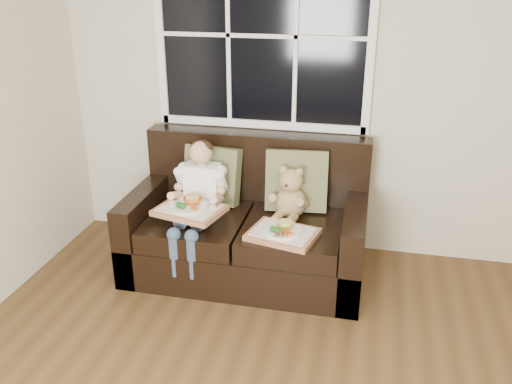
% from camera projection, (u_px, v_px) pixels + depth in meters
% --- Properties ---
extents(room_walls, '(4.52, 5.02, 2.71)m').
position_uv_depth(room_walls, '(327.00, 167.00, 1.56)').
color(room_walls, beige).
rests_on(room_walls, ground).
extents(window_back, '(1.62, 0.04, 1.37)m').
position_uv_depth(window_back, '(262.00, 36.00, 3.91)').
color(window_back, black).
rests_on(window_back, room_walls).
extents(loveseat, '(1.70, 0.92, 0.96)m').
position_uv_depth(loveseat, '(248.00, 230.00, 4.01)').
color(loveseat, black).
rests_on(loveseat, ground).
extents(pillow_left, '(0.45, 0.26, 0.44)m').
position_uv_depth(pillow_left, '(212.00, 175.00, 4.08)').
color(pillow_left, olive).
rests_on(pillow_left, loveseat).
extents(pillow_right, '(0.47, 0.25, 0.46)m').
position_uv_depth(pillow_right, '(296.00, 180.00, 3.94)').
color(pillow_right, olive).
rests_on(pillow_right, loveseat).
extents(child, '(0.36, 0.59, 0.82)m').
position_uv_depth(child, '(199.00, 192.00, 3.85)').
color(child, white).
rests_on(child, loveseat).
extents(teddy_bear, '(0.26, 0.31, 0.39)m').
position_uv_depth(teddy_bear, '(291.00, 196.00, 3.85)').
color(teddy_bear, tan).
rests_on(teddy_bear, loveseat).
extents(tray_left, '(0.51, 0.43, 0.10)m').
position_uv_depth(tray_left, '(190.00, 209.00, 3.72)').
color(tray_left, '#AC6F4D').
rests_on(tray_left, child).
extents(tray_right, '(0.50, 0.42, 0.10)m').
position_uv_depth(tray_right, '(283.00, 233.00, 3.60)').
color(tray_right, '#AC6F4D').
rests_on(tray_right, loveseat).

